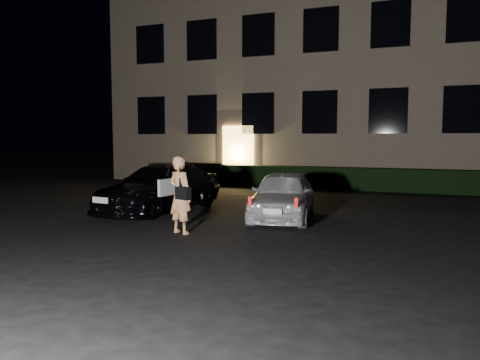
% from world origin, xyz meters
% --- Properties ---
extents(ground, '(80.00, 80.00, 0.00)m').
position_xyz_m(ground, '(0.00, 0.00, 0.00)').
color(ground, black).
rests_on(ground, ground).
extents(building, '(20.00, 8.11, 12.00)m').
position_xyz_m(building, '(-0.00, 14.99, 6.00)').
color(building, '#756654').
rests_on(building, ground).
extents(hedge, '(15.00, 0.70, 0.85)m').
position_xyz_m(hedge, '(0.00, 10.50, 0.42)').
color(hedge, black).
rests_on(hedge, ground).
extents(sedan, '(2.24, 4.50, 1.25)m').
position_xyz_m(sedan, '(-2.78, 3.38, 0.62)').
color(sedan, black).
rests_on(sedan, ground).
extents(hatch, '(1.93, 3.65, 1.18)m').
position_xyz_m(hatch, '(0.75, 3.32, 0.59)').
color(hatch, silver).
rests_on(hatch, ground).
extents(man, '(0.69, 0.57, 1.62)m').
position_xyz_m(man, '(-0.73, 0.84, 0.81)').
color(man, '#EB9E61').
rests_on(man, ground).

